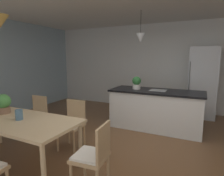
{
  "coord_description": "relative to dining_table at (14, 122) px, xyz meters",
  "views": [
    {
      "loc": [
        0.91,
        -2.85,
        1.63
      ],
      "look_at": [
        -0.68,
        0.46,
        1.05
      ],
      "focal_mm": 30.19,
      "sensor_mm": 36.0,
      "label": 1
    }
  ],
  "objects": [
    {
      "name": "refrigerator",
      "position": [
        2.54,
        3.89,
        0.29
      ],
      "size": [
        0.72,
        0.67,
        1.93
      ],
      "color": "silver",
      "rests_on": "ground_plane"
    },
    {
      "name": "dining_table",
      "position": [
        0.0,
        0.0,
        0.0
      ],
      "size": [
        2.05,
        0.89,
        0.74
      ],
      "color": "#D1B284",
      "rests_on": "ground_plane"
    },
    {
      "name": "chair_kitchen_end",
      "position": [
        1.4,
        0.0,
        -0.2
      ],
      "size": [
        0.44,
        0.44,
        0.87
      ],
      "color": "tan",
      "rests_on": "ground_plane"
    },
    {
      "name": "pendant_over_island_main",
      "position": [
        1.19,
        2.46,
        1.42
      ],
      "size": [
        0.19,
        0.19,
        0.72
      ],
      "color": "black"
    },
    {
      "name": "chair_far_left",
      "position": [
        -0.46,
        0.81,
        -0.2
      ],
      "size": [
        0.4,
        0.4,
        0.87
      ],
      "color": "tan",
      "rests_on": "ground_plane"
    },
    {
      "name": "pendant_over_table",
      "position": [
        -0.14,
        0.02,
        1.48
      ],
      "size": [
        0.25,
        0.25,
        0.64
      ],
      "color": "black"
    },
    {
      "name": "kitchen_island",
      "position": [
        1.59,
        2.46,
        -0.21
      ],
      "size": [
        2.08,
        0.84,
        0.91
      ],
      "color": "silver",
      "rests_on": "ground_plane"
    },
    {
      "name": "ground_plane",
      "position": [
        1.6,
        1.03,
        -0.69
      ],
      "size": [
        10.0,
        8.4,
        0.04
      ],
      "primitive_type": "cube",
      "color": "brown"
    },
    {
      "name": "wall_back_kitchen",
      "position": [
        1.6,
        4.29,
        0.68
      ],
      "size": [
        10.0,
        0.12,
        2.7
      ],
      "primitive_type": "cube",
      "color": "silver",
      "rests_on": "ground_plane"
    },
    {
      "name": "potted_plant_on_island",
      "position": [
        1.12,
        2.46,
        0.38
      ],
      "size": [
        0.21,
        0.21,
        0.3
      ],
      "color": "beige",
      "rests_on": "kitchen_island"
    },
    {
      "name": "potted_plant_on_table",
      "position": [
        -0.37,
        0.11,
        0.23
      ],
      "size": [
        0.23,
        0.23,
        0.32
      ],
      "color": "#8C664C",
      "rests_on": "dining_table"
    },
    {
      "name": "chair_far_right",
      "position": [
        0.46,
        0.81,
        -0.2
      ],
      "size": [
        0.42,
        0.42,
        0.87
      ],
      "color": "tan",
      "rests_on": "ground_plane"
    },
    {
      "name": "vase_on_dining_table",
      "position": [
        0.14,
        -0.01,
        0.14
      ],
      "size": [
        0.1,
        0.1,
        0.15
      ],
      "color": "slate",
      "rests_on": "dining_table"
    }
  ]
}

